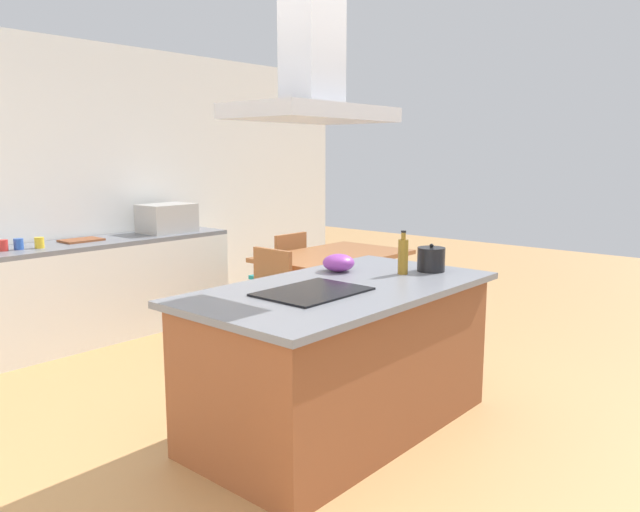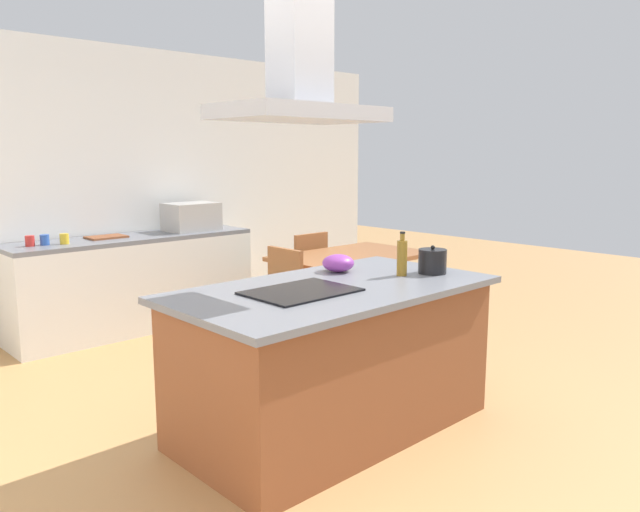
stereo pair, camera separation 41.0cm
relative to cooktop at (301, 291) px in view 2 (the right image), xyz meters
name	(u,v)px [view 2 (the right image)]	position (x,y,z in m)	size (l,w,h in m)	color
ground	(201,367)	(0.26, 1.50, -0.91)	(16.00, 16.00, 0.00)	tan
wall_back	(97,188)	(0.26, 3.25, 0.44)	(7.20, 0.10, 2.70)	white
kitchen_island	(333,358)	(0.26, 0.00, -0.45)	(1.97, 1.06, 0.90)	brown
cooktop	(301,291)	(0.00, 0.00, 0.00)	(0.60, 0.44, 0.01)	black
tea_kettle	(433,261)	(1.00, -0.17, 0.07)	(0.24, 0.18, 0.19)	black
olive_oil_bottle	(402,257)	(0.79, -0.08, 0.11)	(0.07, 0.07, 0.28)	olive
mixing_bowl	(338,263)	(0.59, 0.29, 0.05)	(0.21, 0.21, 0.12)	purple
back_counter	(135,283)	(0.41, 2.88, -0.46)	(2.31, 0.62, 0.90)	silver
countertop_microwave	(191,217)	(1.06, 2.88, 0.13)	(0.50, 0.38, 0.28)	#B2AFAA
coffee_mug_red	(30,241)	(-0.51, 2.88, 0.04)	(0.08, 0.08, 0.09)	red
coffee_mug_blue	(45,240)	(-0.40, 2.86, 0.04)	(0.08, 0.08, 0.09)	#2D56B2
coffee_mug_yellow	(64,239)	(-0.25, 2.81, 0.04)	(0.08, 0.08, 0.09)	gold
cutting_board	(106,237)	(0.18, 2.93, 0.00)	(0.34, 0.24, 0.02)	brown
dining_table	(352,263)	(1.83, 1.36, -0.24)	(1.40, 0.90, 0.75)	#995B33
chair_at_left_end	(276,295)	(0.92, 1.36, -0.40)	(0.42, 0.42, 0.89)	teal
chair_facing_back_wall	(304,270)	(1.83, 2.02, -0.40)	(0.42, 0.42, 0.89)	teal
range_hood	(300,73)	(0.00, 0.00, 1.20)	(0.90, 0.55, 0.78)	#ADADB2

